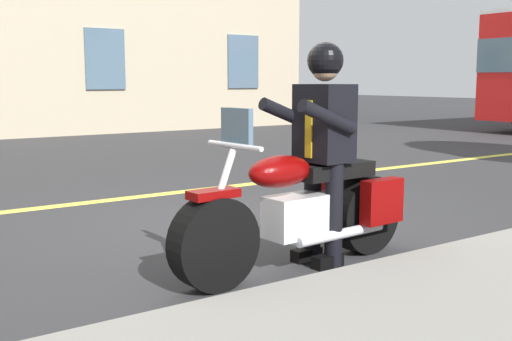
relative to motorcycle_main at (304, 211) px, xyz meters
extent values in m
plane|color=#333335|center=(-0.31, -1.47, -0.45)|extent=(80.00, 80.00, 0.00)
cube|color=#E5DB4C|center=(-0.31, -3.47, -0.45)|extent=(60.00, 0.16, 0.01)
cylinder|color=black|center=(0.84, 0.05, -0.12)|extent=(0.67, 0.24, 0.66)
cylinder|color=black|center=(-0.70, -0.05, -0.12)|extent=(0.67, 0.24, 0.66)
cube|color=silver|center=(0.05, 0.00, -0.03)|extent=(0.58, 0.31, 0.32)
ellipsoid|color=#720505|center=(0.25, 0.01, 0.33)|extent=(0.58, 0.31, 0.24)
cube|color=black|center=(-0.30, -0.02, 0.29)|extent=(0.72, 0.32, 0.12)
cube|color=#720505|center=(-0.67, 0.18, 0.03)|extent=(0.41, 0.14, 0.36)
cube|color=#720505|center=(-0.64, -0.26, 0.03)|extent=(0.41, 0.14, 0.36)
cylinder|color=silver|center=(0.82, 0.05, 0.15)|extent=(0.35, 0.07, 0.76)
cylinder|color=silver|center=(0.66, 0.04, 0.55)|extent=(0.07, 0.60, 0.04)
cube|color=#720505|center=(0.84, 0.05, 0.23)|extent=(0.37, 0.18, 0.06)
cylinder|color=silver|center=(-0.26, 0.14, -0.19)|extent=(0.90, 0.14, 0.08)
cube|color=slate|center=(0.64, 0.04, 0.67)|extent=(0.06, 0.32, 0.28)
cylinder|color=black|center=(-0.21, 0.10, -0.03)|extent=(0.14, 0.14, 0.84)
cube|color=black|center=(-0.15, 0.11, -0.40)|extent=(0.27, 0.13, 0.10)
cylinder|color=black|center=(-0.20, -0.14, -0.03)|extent=(0.14, 0.14, 0.84)
cube|color=black|center=(-0.14, -0.13, -0.40)|extent=(0.27, 0.13, 0.10)
cube|color=black|center=(-0.20, -0.02, 0.67)|extent=(0.34, 0.42, 0.60)
cube|color=#B28C14|center=(-0.04, -0.01, 0.63)|extent=(0.03, 0.07, 0.44)
cylinder|color=black|center=(-0.04, 0.22, 0.73)|extent=(0.56, 0.13, 0.28)
cylinder|color=black|center=(-0.01, -0.22, 0.73)|extent=(0.56, 0.13, 0.28)
sphere|color=tan|center=(-0.20, -0.02, 1.10)|extent=(0.22, 0.22, 0.22)
sphere|color=black|center=(-0.20, -0.02, 1.15)|extent=(0.28, 0.28, 0.28)
cube|color=slate|center=(-7.74, -12.44, 1.55)|extent=(1.10, 0.06, 1.60)
cube|color=slate|center=(-3.33, -12.44, 1.55)|extent=(1.10, 0.06, 1.60)
camera|label=1|loc=(3.01, 3.67, 1.00)|focal=43.89mm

